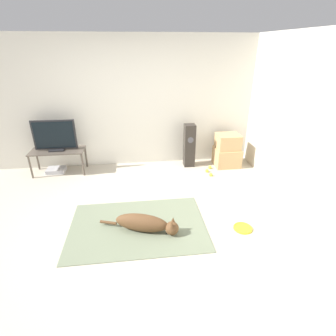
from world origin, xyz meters
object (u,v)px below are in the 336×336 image
object	(u,v)px
tv_stand	(58,153)
tennis_ball_loose_on_carpet	(207,171)
cardboard_box_lower	(227,157)
tennis_ball_by_boxes	(210,167)
cardboard_box_upper	(228,142)
tv	(55,136)
game_console	(56,170)
floor_speaker	(189,146)
frisbee	(243,228)
tennis_ball_near_speaker	(211,175)
dog	(146,223)

from	to	relation	value
tv_stand	tennis_ball_loose_on_carpet	bearing A→B (deg)	-7.30
cardboard_box_lower	tennis_ball_by_boxes	world-z (taller)	cardboard_box_lower
cardboard_box_upper	tv	world-z (taller)	tv
cardboard_box_lower	tv_stand	distance (m)	3.43
tennis_ball_loose_on_carpet	game_console	size ratio (longest dim) A/B	0.19
floor_speaker	frisbee	bearing A→B (deg)	-81.39
tennis_ball_near_speaker	cardboard_box_lower	bearing A→B (deg)	45.11
dog	tennis_ball_near_speaker	size ratio (longest dim) A/B	16.35
tv_stand	tennis_ball_near_speaker	bearing A→B (deg)	-10.63
cardboard_box_lower	tv_stand	xyz separation A→B (m)	(-3.42, 0.09, 0.23)
tv_stand	tennis_ball_by_boxes	size ratio (longest dim) A/B	15.52
game_console	cardboard_box_lower	bearing A→B (deg)	-1.79
tennis_ball_near_speaker	game_console	xyz separation A→B (m)	(-3.06, 0.58, 0.01)
tennis_ball_by_boxes	tv_stand	bearing A→B (deg)	175.95
frisbee	floor_speaker	distance (m)	2.28
cardboard_box_lower	game_console	distance (m)	3.53
tennis_ball_loose_on_carpet	floor_speaker	bearing A→B (deg)	127.76
cardboard_box_upper	game_console	xyz separation A→B (m)	(-3.52, 0.10, -0.49)
cardboard_box_lower	tennis_ball_by_boxes	distance (m)	0.44
floor_speaker	tennis_ball_by_boxes	size ratio (longest dim) A/B	13.55
frisbee	floor_speaker	world-z (taller)	floor_speaker
tennis_ball_by_boxes	tennis_ball_loose_on_carpet	distance (m)	0.19
floor_speaker	tv_stand	xyz separation A→B (m)	(-2.63, -0.01, -0.03)
floor_speaker	tennis_ball_loose_on_carpet	size ratio (longest dim) A/B	13.55
floor_speaker	tennis_ball_loose_on_carpet	world-z (taller)	floor_speaker
cardboard_box_upper	cardboard_box_lower	bearing A→B (deg)	-64.46
cardboard_box_lower	tennis_ball_loose_on_carpet	xyz separation A→B (m)	(-0.50, -0.29, -0.16)
tennis_ball_by_boxes	tennis_ball_near_speaker	size ratio (longest dim) A/B	1.00
cardboard_box_lower	dog	bearing A→B (deg)	-132.26
dog	cardboard_box_lower	size ratio (longest dim) A/B	2.11
dog	tv_stand	size ratio (longest dim) A/B	1.05
cardboard_box_upper	tv_stand	xyz separation A→B (m)	(-3.42, 0.08, -0.11)
tv	tennis_ball_by_boxes	xyz separation A→B (m)	(3.03, -0.22, -0.74)
tennis_ball_near_speaker	floor_speaker	bearing A→B (deg)	120.20
tv_stand	cardboard_box_upper	bearing A→B (deg)	-1.37
tennis_ball_by_boxes	cardboard_box_upper	bearing A→B (deg)	18.93
tennis_ball_by_boxes	game_console	distance (m)	3.14
floor_speaker	tennis_ball_by_boxes	distance (m)	0.62
tv_stand	tennis_ball_by_boxes	world-z (taller)	tv_stand
floor_speaker	tennis_ball_by_boxes	world-z (taller)	floor_speaker
cardboard_box_lower	tennis_ball_loose_on_carpet	bearing A→B (deg)	-149.97
floor_speaker	game_console	size ratio (longest dim) A/B	2.54
tennis_ball_loose_on_carpet	game_console	distance (m)	3.05
dog	floor_speaker	size ratio (longest dim) A/B	1.21
floor_speaker	tennis_ball_near_speaker	size ratio (longest dim) A/B	13.55
dog	game_console	world-z (taller)	dog
floor_speaker	game_console	xyz separation A→B (m)	(-2.73, 0.01, -0.41)
tv_stand	tv	distance (m)	0.35
tv_stand	tennis_ball_near_speaker	world-z (taller)	tv_stand
game_console	tennis_ball_loose_on_carpet	bearing A→B (deg)	-7.46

